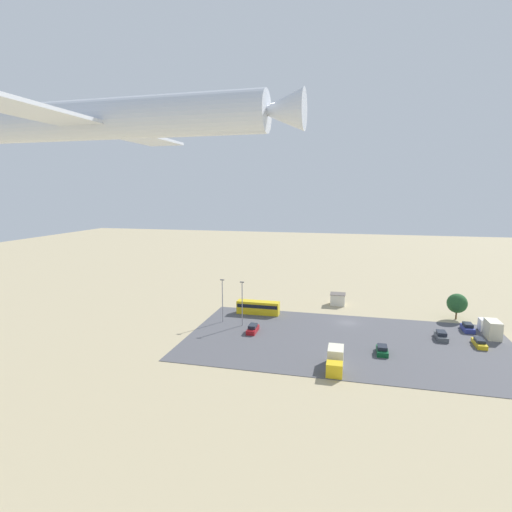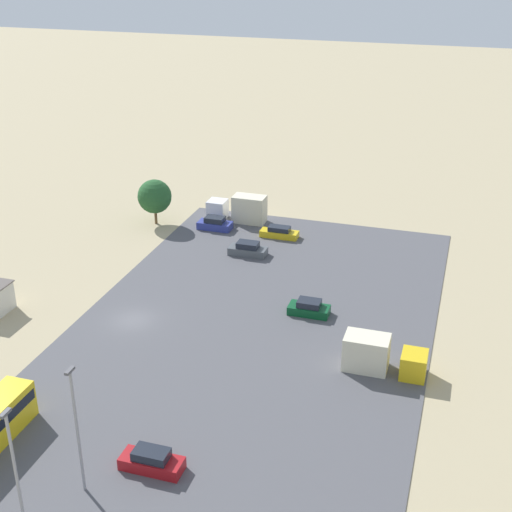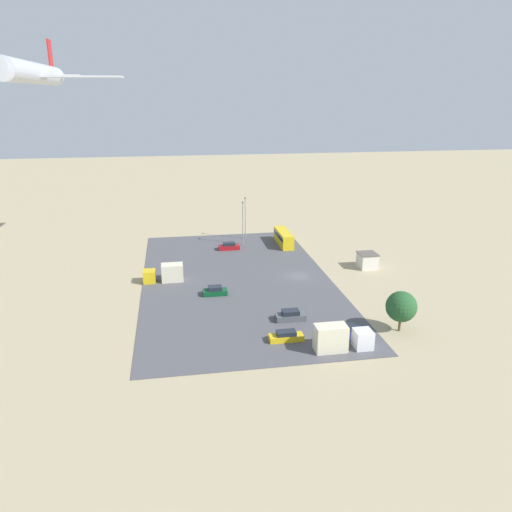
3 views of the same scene
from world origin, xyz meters
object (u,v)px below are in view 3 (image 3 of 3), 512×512
parked_truck_1 (166,274)px  parked_truck_0 (340,338)px  parked_car_3 (290,316)px  parked_car_4 (346,331)px  bus (284,237)px  parked_car_0 (215,291)px  parked_car_2 (286,336)px  airplane (31,73)px  parked_car_1 (229,246)px  shed_building (367,260)px

parked_truck_1 → parked_truck_0: bearing=-142.7°
parked_car_3 → parked_car_4: parked_car_4 is taller
bus → parked_car_3: bus is taller
parked_car_0 → parked_car_2: size_ratio=0.86×
airplane → parked_car_1: bearing=170.8°
parked_car_0 → airplane: airplane is taller
bus → parked_truck_1: (-19.29, 26.18, -0.22)m
bus → parked_truck_0: (-49.15, 3.44, -0.02)m
parked_truck_1 → parked_car_3: bearing=-137.1°
parked_car_2 → parked_car_3: parked_car_3 is taller
bus → shed_building: bearing=124.9°
parked_truck_1 → parked_car_1: bearing=-37.9°
parked_car_3 → airplane: airplane is taller
parked_car_1 → parked_car_3: (-37.28, -4.89, -0.01)m
parked_car_2 → parked_car_3: size_ratio=1.06×
parked_car_3 → parked_car_4: bearing=45.6°
parked_car_0 → parked_truck_1: size_ratio=0.57×
parked_car_1 → airplane: 52.51m
shed_building → parked_car_0: size_ratio=0.94×
parked_car_4 → shed_building: bearing=153.1°
bus → airplane: airplane is taller
parked_truck_1 → airplane: size_ratio=0.17×
parked_car_4 → parked_truck_0: parked_truck_0 is taller
parked_car_3 → parked_truck_1: parked_truck_1 is taller
parked_car_3 → airplane: size_ratio=0.11×
bus → parked_car_0: bus is taller
parked_car_0 → parked_car_4: (-18.27, -16.82, 0.05)m
parked_car_3 → bus: bearing=168.8°
airplane → bus: bearing=175.3°
shed_building → parked_car_3: size_ratio=0.86×
shed_building → parked_car_1: size_ratio=0.85×
shed_building → parked_truck_1: 38.89m
parked_car_1 → parked_car_2: parked_car_1 is taller
parked_car_0 → parked_car_4: parked_car_4 is taller
parked_car_0 → parked_car_4: size_ratio=0.94×
parked_truck_0 → parked_car_4: bearing=148.2°
parked_car_0 → parked_car_2: 19.90m
parked_truck_0 → parked_car_3: bearing=-156.8°
shed_building → airplane: airplane is taller
parked_car_3 → parked_car_0: bearing=-139.1°
parked_truck_0 → parked_truck_1: (29.86, 22.74, -0.20)m
parked_car_3 → parked_car_4: (-6.40, -6.54, 0.02)m
parked_truck_0 → parked_car_1: bearing=-169.0°
parked_car_4 → parked_truck_0: size_ratio=0.56×
parked_car_4 → parked_truck_1: bearing=-136.4°
parked_car_2 → parked_car_4: bearing=-90.8°
shed_building → parked_car_2: size_ratio=0.81×
bus → parked_car_2: (-45.41, 9.83, -1.07)m
parked_car_4 → airplane: 79.04m
parked_car_0 → parked_truck_1: 11.45m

